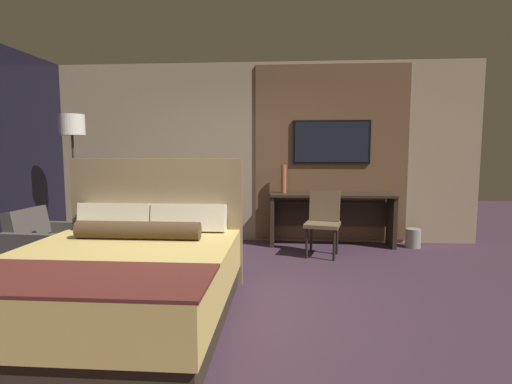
% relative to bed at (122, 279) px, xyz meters
% --- Properties ---
extents(ground_plane, '(16.00, 16.00, 0.00)m').
position_rel_bed_xyz_m(ground_plane, '(0.74, 0.53, -0.36)').
color(ground_plane, '#3D2838').
extents(wall_back_tv_panel, '(7.20, 0.09, 2.80)m').
position_rel_bed_xyz_m(wall_back_tv_panel, '(0.92, 3.13, 1.04)').
color(wall_back_tv_panel, tan).
rests_on(wall_back_tv_panel, ground_plane).
extents(bed, '(1.86, 2.15, 1.36)m').
position_rel_bed_xyz_m(bed, '(0.00, 0.00, 0.00)').
color(bed, '#33281E').
rests_on(bed, ground_plane).
extents(desk, '(1.85, 0.47, 0.79)m').
position_rel_bed_xyz_m(desk, '(2.09, 2.87, 0.17)').
color(desk, '#2D2319').
rests_on(desk, ground_plane).
extents(tv, '(1.19, 0.04, 0.67)m').
position_rel_bed_xyz_m(tv, '(2.09, 3.05, 1.21)').
color(tv, black).
extents(desk_chair, '(0.54, 0.54, 0.89)m').
position_rel_bed_xyz_m(desk_chair, '(1.91, 2.27, 0.17)').
color(desk_chair, brown).
rests_on(desk_chair, ground_plane).
extents(armchair_by_window, '(0.86, 0.87, 0.75)m').
position_rel_bed_xyz_m(armchair_by_window, '(-1.44, 1.32, -0.11)').
color(armchair_by_window, '#47423D').
rests_on(armchair_by_window, ground_plane).
extents(floor_lamp, '(0.34, 0.34, 1.93)m').
position_rel_bed_xyz_m(floor_lamp, '(-1.51, 2.07, 1.27)').
color(floor_lamp, '#282623').
rests_on(floor_lamp, ground_plane).
extents(vase_tall, '(0.08, 0.08, 0.43)m').
position_rel_bed_xyz_m(vase_tall, '(1.36, 2.92, 0.65)').
color(vase_tall, '#B2563D').
rests_on(vase_tall, desk).
extents(book, '(0.25, 0.20, 0.03)m').
position_rel_bed_xyz_m(book, '(1.91, 2.82, 0.45)').
color(book, navy).
rests_on(book, desk).
extents(waste_bin, '(0.22, 0.22, 0.28)m').
position_rel_bed_xyz_m(waste_bin, '(3.29, 2.80, -0.22)').
color(waste_bin, gray).
rests_on(waste_bin, ground_plane).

